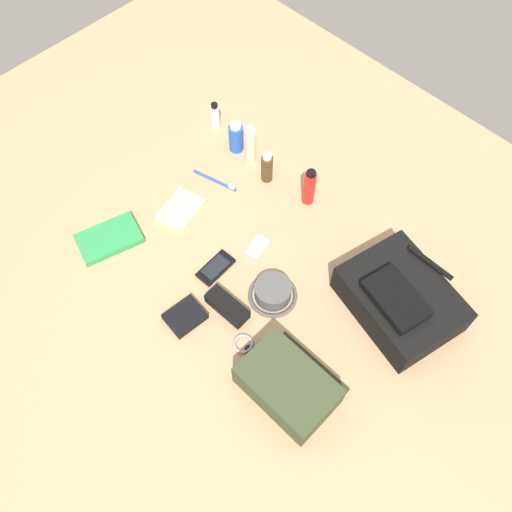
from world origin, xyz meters
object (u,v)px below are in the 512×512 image
object	(u,v)px
toothbrush	(217,181)
notepad	(181,210)
media_player	(257,247)
wallet	(185,317)
wristwatch	(244,345)
backpack	(400,299)
sunscreen_spray	(309,187)
lotion_bottle	(251,146)
paperback_novel	(109,239)
toothpaste_tube	(215,115)
cell_phone	(216,268)
deodorant_spray	(236,137)
sunglasses_case	(227,306)
bucket_hat	(273,292)
cologne_bottle	(267,168)
toiletry_pouch	(288,385)

from	to	relation	value
toothbrush	notepad	size ratio (longest dim) A/B	1.13
media_player	wallet	xyz separation A→B (m)	(0.02, -0.33, 0.01)
media_player	wristwatch	distance (m)	0.33
backpack	sunscreen_spray	bearing A→B (deg)	166.49
lotion_bottle	paperback_novel	world-z (taller)	lotion_bottle
backpack	wristwatch	size ratio (longest dim) A/B	5.45
toothpaste_tube	lotion_bottle	world-z (taller)	lotion_bottle
backpack	wristwatch	world-z (taller)	backpack
backpack	cell_phone	size ratio (longest dim) A/B	3.06
deodorant_spray	wallet	bearing A→B (deg)	-57.17
sunglasses_case	toothbrush	bearing A→B (deg)	137.99
bucket_hat	paperback_novel	distance (m)	0.57
cologne_bottle	toothbrush	size ratio (longest dim) A/B	0.73
wallet	toothbrush	bearing A→B (deg)	131.57
toothpaste_tube	deodorant_spray	distance (m)	0.14
notepad	backpack	bearing A→B (deg)	2.58
backpack	sunscreen_spray	world-z (taller)	sunscreen_spray
toiletry_pouch	cell_phone	xyz separation A→B (m)	(-0.43, 0.12, -0.04)
sunglasses_case	cell_phone	bearing A→B (deg)	148.52
toothpaste_tube	paperback_novel	distance (m)	0.61
notepad	paperback_novel	bearing A→B (deg)	-122.44
bucket_hat	notepad	size ratio (longest dim) A/B	1.01
toiletry_pouch	cologne_bottle	bearing A→B (deg)	138.73
media_player	backpack	bearing A→B (deg)	18.06
toothbrush	sunglasses_case	distance (m)	0.49
wallet	backpack	bearing A→B (deg)	53.20
wristwatch	deodorant_spray	bearing A→B (deg)	137.49
wristwatch	sunglasses_case	world-z (taller)	sunglasses_case
paperback_novel	toothbrush	distance (m)	0.42
bucket_hat	sunglasses_case	bearing A→B (deg)	-117.16
media_player	notepad	xyz separation A→B (m)	(-0.28, -0.08, 0.00)
backpack	media_player	xyz separation A→B (m)	(-0.45, -0.15, -0.05)
toiletry_pouch	cell_phone	world-z (taller)	toiletry_pouch
toiletry_pouch	wristwatch	world-z (taller)	toiletry_pouch
toothpaste_tube	toothbrush	xyz separation A→B (m)	(0.20, -0.18, -0.04)
sunscreen_spray	media_player	xyz separation A→B (m)	(0.01, -0.26, -0.07)
media_player	sunglasses_case	world-z (taller)	sunglasses_case
sunscreen_spray	wristwatch	distance (m)	0.57
lotion_bottle	cell_phone	bearing A→B (deg)	-59.11
sunscreen_spray	wallet	size ratio (longest dim) A/B	1.38
deodorant_spray	cologne_bottle	distance (m)	0.17
backpack	paperback_novel	size ratio (longest dim) A/B	1.72
paperback_novel	cell_phone	world-z (taller)	paperback_novel
paperback_novel	backpack	bearing A→B (deg)	29.80
backpack	toothbrush	distance (m)	0.74
bucket_hat	cologne_bottle	world-z (taller)	cologne_bottle
deodorant_spray	notepad	world-z (taller)	deodorant_spray
deodorant_spray	cell_phone	world-z (taller)	deodorant_spray
bucket_hat	notepad	bearing A→B (deg)	178.47
lotion_bottle	paperback_novel	bearing A→B (deg)	-98.99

